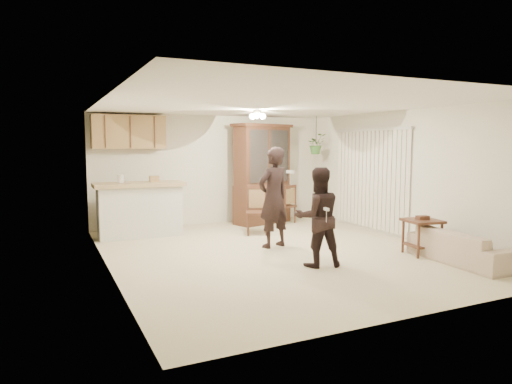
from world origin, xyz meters
name	(u,v)px	position (x,y,z in m)	size (l,w,h in m)	color
floor	(277,252)	(0.00, 0.00, 0.00)	(6.50, 6.50, 0.00)	#C5B995
ceiling	(277,104)	(0.00, 0.00, 2.50)	(5.50, 6.50, 0.02)	white
wall_back	(212,170)	(0.00, 3.25, 1.25)	(5.50, 0.02, 2.50)	silver
wall_front	(422,201)	(0.00, -3.25, 1.25)	(5.50, 0.02, 2.50)	silver
wall_left	(107,186)	(-2.75, 0.00, 1.25)	(0.02, 6.50, 2.50)	silver
wall_right	(402,175)	(2.75, 0.00, 1.25)	(0.02, 6.50, 2.50)	silver
breakfast_bar	(140,212)	(-1.85, 2.35, 0.50)	(1.60, 0.55, 1.00)	silver
bar_top	(139,184)	(-1.85, 2.35, 1.05)	(1.75, 0.70, 0.08)	tan
upper_cabinets	(129,132)	(-1.90, 3.07, 2.10)	(1.50, 0.34, 0.70)	brown
vertical_blinds	(370,180)	(2.71, 0.90, 1.10)	(0.06, 2.30, 2.10)	silver
ceiling_fixture	(257,115)	(0.20, 1.20, 2.40)	(0.36, 0.36, 0.20)	#FFEBBF
hanging_plant	(316,144)	(2.30, 2.40, 1.85)	(0.43, 0.37, 0.48)	#2A6026
plant_cord	(316,130)	(2.30, 2.40, 2.17)	(0.01, 0.01, 0.65)	black
sofa	(462,239)	(2.30, -1.83, 0.37)	(1.87, 0.73, 0.73)	beige
adult	(274,197)	(0.14, 0.38, 0.90)	(0.66, 0.43, 1.80)	black
child	(318,222)	(0.14, -1.06, 0.68)	(0.66, 0.51, 1.35)	black
china_hutch	(262,175)	(1.06, 2.75, 1.14)	(1.56, 0.95, 2.31)	#362113
side_table	(422,236)	(2.12, -1.18, 0.31)	(0.62, 0.62, 0.66)	#362113
chair_bar	(131,223)	(-2.01, 2.44, 0.27)	(0.51, 0.51, 0.96)	#362113
chair_hutch_left	(257,221)	(0.37, 1.57, 0.28)	(0.58, 0.58, 1.00)	#362113
chair_hutch_right	(285,212)	(1.54, 2.52, 0.26)	(0.50, 0.50, 0.91)	#362113
controller_adult	(290,172)	(0.25, -0.02, 1.37)	(0.05, 0.16, 0.05)	silver
controller_child	(326,209)	(0.07, -1.40, 0.92)	(0.04, 0.13, 0.04)	silver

